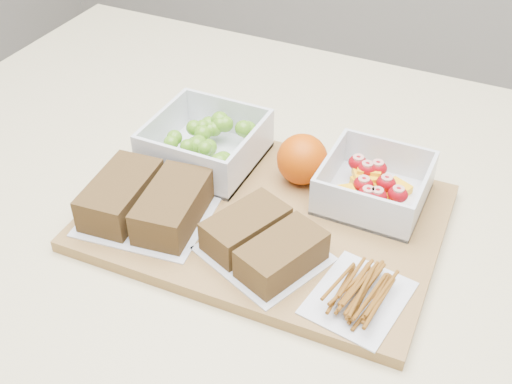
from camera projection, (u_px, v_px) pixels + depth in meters
cutting_board at (265, 217)px, 0.80m from camera, size 0.43×0.31×0.02m
grape_container at (208, 143)px, 0.86m from camera, size 0.14×0.14×0.06m
fruit_container at (374, 186)px, 0.80m from camera, size 0.12×0.12×0.05m
orange at (302, 159)px, 0.82m from camera, size 0.07×0.07×0.07m
sandwich_bag_left at (147, 201)px, 0.77m from camera, size 0.16×0.15×0.05m
sandwich_bag_center at (264, 242)px, 0.72m from camera, size 0.16×0.15×0.04m
pretzel_bag at (360, 291)px, 0.67m from camera, size 0.11×0.12×0.03m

